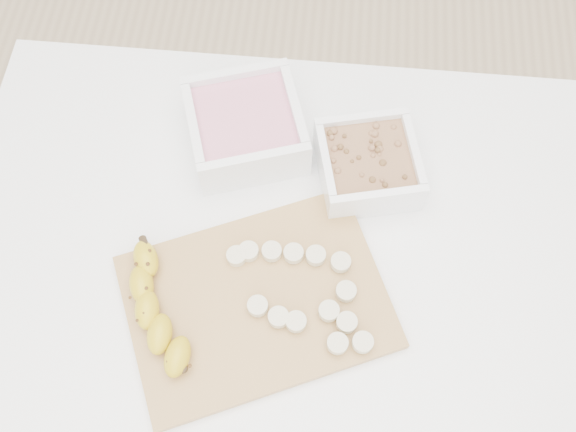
# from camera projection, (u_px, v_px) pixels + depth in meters

# --- Properties ---
(ground) EXTENTS (3.50, 3.50, 0.00)m
(ground) POSITION_uv_depth(u_px,v_px,m) (287.00, 361.00, 1.62)
(ground) COLOR #C6AD89
(ground) RESTS_ON ground
(table) EXTENTS (1.00, 0.70, 0.75)m
(table) POSITION_uv_depth(u_px,v_px,m) (286.00, 274.00, 1.03)
(table) COLOR white
(table) RESTS_ON ground
(bowl_yogurt) EXTENTS (0.21, 0.21, 0.08)m
(bowl_yogurt) POSITION_uv_depth(u_px,v_px,m) (246.00, 126.00, 0.98)
(bowl_yogurt) COLOR white
(bowl_yogurt) RESTS_ON table
(bowl_granola) EXTENTS (0.17, 0.17, 0.07)m
(bowl_granola) POSITION_uv_depth(u_px,v_px,m) (368.00, 164.00, 0.96)
(bowl_granola) COLOR white
(bowl_granola) RESTS_ON table
(cutting_board) EXTENTS (0.43, 0.38, 0.01)m
(cutting_board) POSITION_uv_depth(u_px,v_px,m) (257.00, 302.00, 0.90)
(cutting_board) COLOR #A78248
(cutting_board) RESTS_ON table
(banana) EXTENTS (0.10, 0.20, 0.03)m
(banana) POSITION_uv_depth(u_px,v_px,m) (158.00, 311.00, 0.87)
(banana) COLOR gold
(banana) RESTS_ON cutting_board
(banana_slices) EXTENTS (0.21, 0.15, 0.02)m
(banana_slices) POSITION_uv_depth(u_px,v_px,m) (304.00, 291.00, 0.89)
(banana_slices) COLOR beige
(banana_slices) RESTS_ON cutting_board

